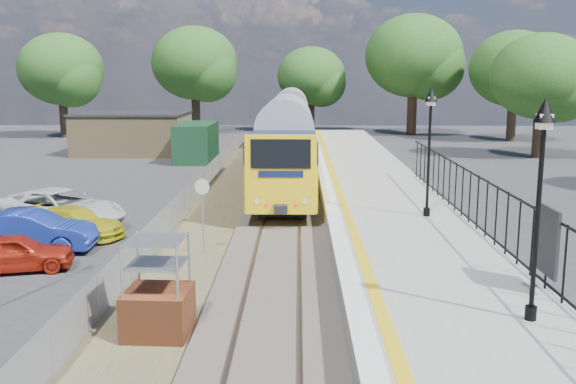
{
  "coord_description": "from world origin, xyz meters",
  "views": [
    {
      "loc": [
        0.66,
        -16.73,
        5.91
      ],
      "look_at": [
        0.31,
        4.72,
        2.0
      ],
      "focal_mm": 40.0,
      "sensor_mm": 36.0,
      "label": 1
    }
  ],
  "objects_px": {
    "car_white": "(60,209)",
    "victorian_lamp_north": "(430,122)",
    "train": "(289,128)",
    "car_red": "(15,253)",
    "car_blue": "(30,231)",
    "speed_sign": "(203,204)",
    "car_yellow": "(76,223)",
    "brick_plinth": "(157,289)",
    "victorian_lamp_south": "(542,158)"
  },
  "relations": [
    {
      "from": "speed_sign",
      "to": "brick_plinth",
      "type": "bearing_deg",
      "value": -72.74
    },
    {
      "from": "brick_plinth",
      "to": "car_yellow",
      "type": "height_order",
      "value": "brick_plinth"
    },
    {
      "from": "victorian_lamp_south",
      "to": "victorian_lamp_north",
      "type": "distance_m",
      "value": 10.0
    },
    {
      "from": "victorian_lamp_north",
      "to": "speed_sign",
      "type": "bearing_deg",
      "value": -165.01
    },
    {
      "from": "brick_plinth",
      "to": "car_blue",
      "type": "xyz_separation_m",
      "value": [
        -5.89,
        7.09,
        -0.41
      ]
    },
    {
      "from": "train",
      "to": "car_blue",
      "type": "xyz_separation_m",
      "value": [
        -8.43,
        -23.16,
        -1.63
      ]
    },
    {
      "from": "victorian_lamp_south",
      "to": "victorian_lamp_north",
      "type": "height_order",
      "value": "same"
    },
    {
      "from": "brick_plinth",
      "to": "speed_sign",
      "type": "xyz_separation_m",
      "value": [
        0.04,
        6.76,
        0.61
      ]
    },
    {
      "from": "victorian_lamp_south",
      "to": "train",
      "type": "bearing_deg",
      "value": 99.93
    },
    {
      "from": "victorian_lamp_south",
      "to": "speed_sign",
      "type": "relative_size",
      "value": 1.78
    },
    {
      "from": "train",
      "to": "car_red",
      "type": "relative_size",
      "value": 11.81
    },
    {
      "from": "victorian_lamp_north",
      "to": "speed_sign",
      "type": "height_order",
      "value": "victorian_lamp_north"
    },
    {
      "from": "train",
      "to": "victorian_lamp_south",
      "type": "bearing_deg",
      "value": -80.07
    },
    {
      "from": "victorian_lamp_north",
      "to": "train",
      "type": "distance_m",
      "value": 22.13
    },
    {
      "from": "victorian_lamp_south",
      "to": "train",
      "type": "relative_size",
      "value": 0.11
    },
    {
      "from": "car_red",
      "to": "brick_plinth",
      "type": "bearing_deg",
      "value": -146.64
    },
    {
      "from": "victorian_lamp_north",
      "to": "car_white",
      "type": "relative_size",
      "value": 0.84
    },
    {
      "from": "train",
      "to": "speed_sign",
      "type": "distance_m",
      "value": 23.63
    },
    {
      "from": "car_yellow",
      "to": "car_blue",
      "type": "bearing_deg",
      "value": 176.74
    },
    {
      "from": "victorian_lamp_north",
      "to": "brick_plinth",
      "type": "relative_size",
      "value": 1.97
    },
    {
      "from": "car_white",
      "to": "brick_plinth",
      "type": "bearing_deg",
      "value": -125.85
    },
    {
      "from": "victorian_lamp_north",
      "to": "car_blue",
      "type": "xyz_separation_m",
      "value": [
        -13.73,
        -1.76,
        -3.59
      ]
    },
    {
      "from": "speed_sign",
      "to": "car_blue",
      "type": "xyz_separation_m",
      "value": [
        -5.93,
        0.33,
        -1.02
      ]
    },
    {
      "from": "train",
      "to": "brick_plinth",
      "type": "distance_m",
      "value": 30.38
    },
    {
      "from": "victorian_lamp_north",
      "to": "car_yellow",
      "type": "relative_size",
      "value": 1.19
    },
    {
      "from": "victorian_lamp_south",
      "to": "train",
      "type": "distance_m",
      "value": 31.94
    },
    {
      "from": "car_red",
      "to": "victorian_lamp_north",
      "type": "bearing_deg",
      "value": -88.23
    },
    {
      "from": "victorian_lamp_north",
      "to": "car_blue",
      "type": "relative_size",
      "value": 1.07
    },
    {
      "from": "victorian_lamp_south",
      "to": "car_red",
      "type": "bearing_deg",
      "value": 155.95
    },
    {
      "from": "car_red",
      "to": "car_blue",
      "type": "bearing_deg",
      "value": -3.94
    },
    {
      "from": "car_white",
      "to": "car_blue",
      "type": "bearing_deg",
      "value": -151.39
    },
    {
      "from": "victorian_lamp_south",
      "to": "car_yellow",
      "type": "distance_m",
      "value": 16.99
    },
    {
      "from": "car_white",
      "to": "victorian_lamp_north",
      "type": "bearing_deg",
      "value": -73.17
    },
    {
      "from": "speed_sign",
      "to": "car_white",
      "type": "relative_size",
      "value": 0.47
    },
    {
      "from": "victorian_lamp_north",
      "to": "speed_sign",
      "type": "relative_size",
      "value": 1.78
    },
    {
      "from": "brick_plinth",
      "to": "car_yellow",
      "type": "bearing_deg",
      "value": 119.08
    },
    {
      "from": "train",
      "to": "car_white",
      "type": "height_order",
      "value": "train"
    },
    {
      "from": "victorian_lamp_south",
      "to": "brick_plinth",
      "type": "xyz_separation_m",
      "value": [
        -8.04,
        1.15,
        -3.18
      ]
    },
    {
      "from": "car_yellow",
      "to": "speed_sign",
      "type": "bearing_deg",
      "value": -93.77
    },
    {
      "from": "brick_plinth",
      "to": "car_blue",
      "type": "relative_size",
      "value": 0.54
    },
    {
      "from": "speed_sign",
      "to": "car_red",
      "type": "height_order",
      "value": "speed_sign"
    },
    {
      "from": "victorian_lamp_south",
      "to": "car_red",
      "type": "xyz_separation_m",
      "value": [
        -13.5,
        6.02,
        -3.71
      ]
    },
    {
      "from": "car_white",
      "to": "train",
      "type": "bearing_deg",
      "value": -0.01
    },
    {
      "from": "victorian_lamp_north",
      "to": "car_red",
      "type": "relative_size",
      "value": 1.33
    },
    {
      "from": "car_blue",
      "to": "car_yellow",
      "type": "xyz_separation_m",
      "value": [
        0.86,
        1.95,
        -0.15
      ]
    },
    {
      "from": "victorian_lamp_north",
      "to": "car_red",
      "type": "distance_m",
      "value": 14.37
    },
    {
      "from": "train",
      "to": "speed_sign",
      "type": "relative_size",
      "value": 15.84
    },
    {
      "from": "train",
      "to": "car_blue",
      "type": "height_order",
      "value": "train"
    },
    {
      "from": "car_blue",
      "to": "car_yellow",
      "type": "bearing_deg",
      "value": -26.37
    },
    {
      "from": "car_red",
      "to": "train",
      "type": "bearing_deg",
      "value": -32.38
    }
  ]
}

